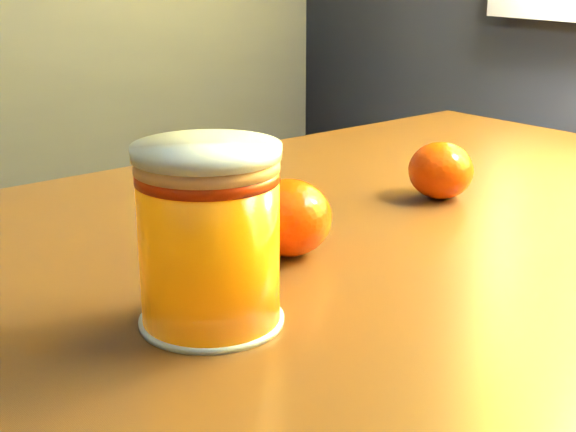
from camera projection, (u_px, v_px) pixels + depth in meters
table at (376, 361)px, 0.62m from camera, size 1.04×0.79×0.73m
juice_glass at (209, 237)px, 0.46m from camera, size 0.08×0.08×0.10m
orange_front at (288, 218)px, 0.57m from camera, size 0.08×0.08×0.06m
orange_back at (441, 170)px, 0.71m from camera, size 0.07×0.07×0.05m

